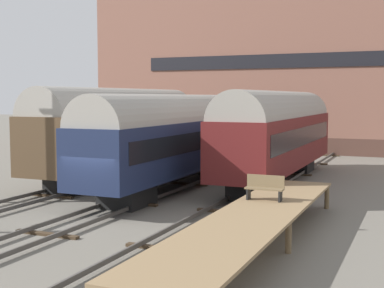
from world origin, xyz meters
The scene contains 10 objects.
ground_plane centered at (0.00, 0.00, 0.00)m, with size 200.00×200.00×0.00m, color #6B665B.
track_left centered at (-4.56, 0.00, 0.14)m, with size 2.60×60.00×0.26m.
track_middle centered at (0.00, 0.00, 0.14)m, with size 2.60×60.00×0.26m.
track_right centered at (4.56, 0.00, 0.14)m, with size 2.60×60.00×0.26m.
train_car_maroon centered at (4.56, 11.70, 2.95)m, with size 3.03×15.85×5.21m.
train_car_brown centered at (-4.56, 9.72, 3.05)m, with size 3.11×15.41×5.40m.
train_car_navy centered at (0.00, 8.37, 2.85)m, with size 2.97×17.67×5.01m.
station_platform centered at (7.17, -1.73, 1.03)m, with size 2.58×14.88×1.12m.
bench centered at (6.84, 0.79, 1.61)m, with size 1.40×0.40×0.91m.
warehouse_building centered at (2.20, 34.10, 7.24)m, with size 39.98×13.25×14.47m.
Camera 1 is at (12.01, -17.92, 4.86)m, focal length 50.00 mm.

